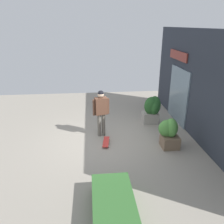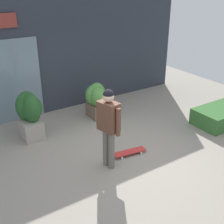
# 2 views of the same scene
# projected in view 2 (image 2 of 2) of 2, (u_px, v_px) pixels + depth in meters

# --- Properties ---
(ground_plane) EXTENTS (12.00, 12.00, 0.00)m
(ground_plane) POSITION_uv_depth(u_px,v_px,m) (119.00, 158.00, 6.55)
(ground_plane) COLOR gray
(building_facade) EXTENTS (8.47, 0.31, 3.75)m
(building_facade) POSITION_uv_depth(u_px,v_px,m) (52.00, 47.00, 8.25)
(building_facade) COLOR #2D333D
(building_facade) RESTS_ON ground_plane
(skateboarder) EXTENTS (0.35, 0.60, 1.73)m
(skateboarder) POSITION_uv_depth(u_px,v_px,m) (108.00, 121.00, 5.83)
(skateboarder) COLOR #666056
(skateboarder) RESTS_ON ground_plane
(skateboard) EXTENTS (0.78, 0.32, 0.08)m
(skateboard) POSITION_uv_depth(u_px,v_px,m) (130.00, 152.00, 6.66)
(skateboard) COLOR red
(skateboard) RESTS_ON ground_plane
(planter_box_left) EXTENTS (0.63, 0.71, 1.16)m
(planter_box_left) POSITION_uv_depth(u_px,v_px,m) (30.00, 112.00, 7.20)
(planter_box_left) COLOR gray
(planter_box_left) RESTS_ON ground_plane
(planter_box_right) EXTENTS (0.65, 0.67, 1.01)m
(planter_box_right) POSITION_uv_depth(u_px,v_px,m) (97.00, 98.00, 8.24)
(planter_box_right) COLOR brown
(planter_box_right) RESTS_ON ground_plane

